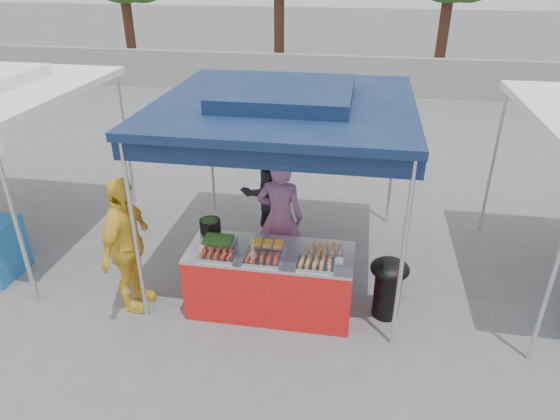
% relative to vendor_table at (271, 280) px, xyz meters
% --- Properties ---
extents(ground_plane, '(80.00, 80.00, 0.00)m').
position_rel_vendor_table_xyz_m(ground_plane, '(0.00, 0.10, -0.43)').
color(ground_plane, slate).
extents(back_wall, '(40.00, 0.25, 1.20)m').
position_rel_vendor_table_xyz_m(back_wall, '(0.00, 11.10, 0.17)').
color(back_wall, gray).
rests_on(back_wall, ground_plane).
extents(main_canopy, '(3.20, 3.20, 2.57)m').
position_rel_vendor_table_xyz_m(main_canopy, '(0.00, 1.07, 1.94)').
color(main_canopy, silver).
rests_on(main_canopy, ground_plane).
extents(vendor_table, '(2.00, 0.80, 0.85)m').
position_rel_vendor_table_xyz_m(vendor_table, '(0.00, 0.00, 0.00)').
color(vendor_table, red).
rests_on(vendor_table, ground_plane).
extents(food_tray_fl, '(0.42, 0.30, 0.07)m').
position_rel_vendor_table_xyz_m(food_tray_fl, '(-0.58, -0.24, 0.46)').
color(food_tray_fl, silver).
rests_on(food_tray_fl, vendor_table).
extents(food_tray_fm, '(0.42, 0.30, 0.07)m').
position_rel_vendor_table_xyz_m(food_tray_fm, '(-0.05, -0.24, 0.46)').
color(food_tray_fm, silver).
rests_on(food_tray_fm, vendor_table).
extents(food_tray_fr, '(0.42, 0.30, 0.07)m').
position_rel_vendor_table_xyz_m(food_tray_fr, '(0.57, -0.24, 0.46)').
color(food_tray_fr, silver).
rests_on(food_tray_fr, vendor_table).
extents(food_tray_bl, '(0.42, 0.30, 0.07)m').
position_rel_vendor_table_xyz_m(food_tray_bl, '(-0.66, 0.07, 0.46)').
color(food_tray_bl, silver).
rests_on(food_tray_bl, vendor_table).
extents(food_tray_bm, '(0.42, 0.30, 0.07)m').
position_rel_vendor_table_xyz_m(food_tray_bm, '(-0.04, 0.09, 0.46)').
color(food_tray_bm, silver).
rests_on(food_tray_bm, vendor_table).
extents(food_tray_br, '(0.42, 0.30, 0.07)m').
position_rel_vendor_table_xyz_m(food_tray_br, '(0.66, 0.07, 0.46)').
color(food_tray_br, silver).
rests_on(food_tray_br, vendor_table).
extents(cooking_pot, '(0.27, 0.27, 0.16)m').
position_rel_vendor_table_xyz_m(cooking_pot, '(-0.85, 0.35, 0.50)').
color(cooking_pot, black).
rests_on(cooking_pot, vendor_table).
extents(skewer_cup, '(0.09, 0.09, 0.11)m').
position_rel_vendor_table_xyz_m(skewer_cup, '(-0.16, -0.23, 0.48)').
color(skewer_cup, silver).
rests_on(skewer_cup, vendor_table).
extents(wok_burner, '(0.47, 0.47, 0.79)m').
position_rel_vendor_table_xyz_m(wok_burner, '(1.43, 0.12, 0.04)').
color(wok_burner, black).
rests_on(wok_burner, ground_plane).
extents(crate_left, '(0.50, 0.35, 0.30)m').
position_rel_vendor_table_xyz_m(crate_left, '(-0.42, 0.79, -0.28)').
color(crate_left, '#1540AE').
rests_on(crate_left, ground_plane).
extents(crate_right, '(0.46, 0.32, 0.28)m').
position_rel_vendor_table_xyz_m(crate_right, '(0.22, 0.54, -0.29)').
color(crate_right, '#1540AE').
rests_on(crate_right, ground_plane).
extents(crate_stacked, '(0.46, 0.32, 0.27)m').
position_rel_vendor_table_xyz_m(crate_stacked, '(0.22, 0.54, -0.01)').
color(crate_stacked, '#1540AE').
rests_on(crate_stacked, crate_right).
extents(vendor_woman, '(0.63, 0.41, 1.72)m').
position_rel_vendor_table_xyz_m(vendor_woman, '(-0.02, 0.84, 0.44)').
color(vendor_woman, '#945E8A').
rests_on(vendor_woman, ground_plane).
extents(helper_man, '(1.05, 0.99, 1.71)m').
position_rel_vendor_table_xyz_m(helper_man, '(-0.35, 1.64, 0.43)').
color(helper_man, black).
rests_on(helper_man, ground_plane).
extents(customer_person, '(0.47, 1.05, 1.76)m').
position_rel_vendor_table_xyz_m(customer_person, '(-1.72, -0.23, 0.46)').
color(customer_person, yellow).
rests_on(customer_person, ground_plane).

